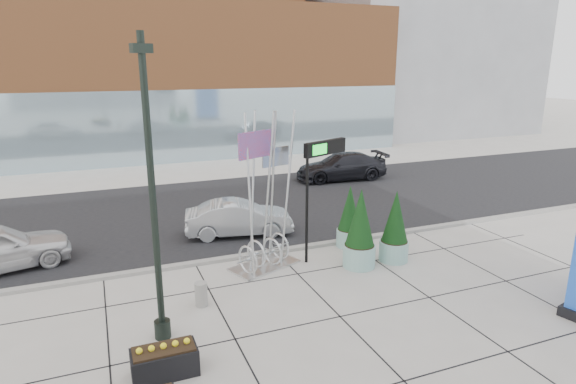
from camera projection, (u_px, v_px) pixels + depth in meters
name	position (u px, v px, depth m)	size (l,w,h in m)	color
ground	(293.00, 307.00, 13.81)	(160.00, 160.00, 0.00)	#9E9991
street_asphalt	(212.00, 210.00, 22.76)	(80.00, 12.00, 0.02)	black
curb_edge	(251.00, 255.00, 17.38)	(80.00, 0.30, 0.12)	gray
tower_podium	(171.00, 80.00, 36.92)	(34.00, 10.00, 11.00)	brown
tower_glass_front	(184.00, 126.00, 33.40)	(34.00, 0.60, 5.00)	#8CA5B2
building_grey_parking	(407.00, 40.00, 49.50)	(20.00, 18.00, 18.00)	slate
lamp_post	(155.00, 224.00, 11.49)	(0.51, 0.41, 7.46)	black
public_art_sculpture	(264.00, 228.00, 16.20)	(2.61, 1.94, 5.34)	silver
concrete_bollard	(201.00, 294.00, 13.81)	(0.36, 0.36, 0.71)	gray
overhead_street_sign	(327.00, 160.00, 16.23)	(1.90, 0.93, 4.21)	black
round_planter_east	(395.00, 228.00, 16.76)	(1.02, 1.02, 2.56)	#8BBBB2
round_planter_mid	(360.00, 230.00, 16.24)	(1.10, 1.10, 2.76)	#8BBBB2
round_planter_west	(350.00, 218.00, 18.11)	(0.95, 0.95, 2.38)	#8BBBB2
box_planter_north	(164.00, 360.00, 10.73)	(1.45, 0.73, 0.80)	black
car_silver_mid	(239.00, 218.00, 19.39)	(1.49, 4.27, 1.41)	#A9ACB1
car_dark_east	(341.00, 167.00, 28.64)	(2.20, 5.42, 1.57)	black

